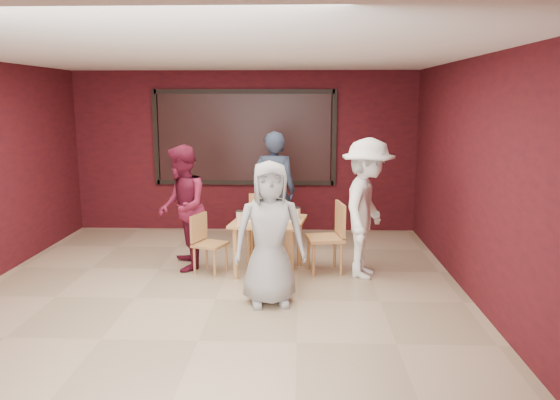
{
  "coord_description": "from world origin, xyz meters",
  "views": [
    {
      "loc": [
        0.99,
        -6.05,
        2.32
      ],
      "look_at": [
        0.71,
        1.05,
        1.0
      ],
      "focal_mm": 35.0,
      "sensor_mm": 36.0,
      "label": 1
    }
  ],
  "objects_px": {
    "chair_front": "(274,256)",
    "diner_front": "(270,234)",
    "chair_left": "(206,240)",
    "diner_right": "(367,208)",
    "diner_left": "(182,208)",
    "chair_back": "(265,222)",
    "diner_back": "(274,191)",
    "dining_table": "(269,226)",
    "chair_right": "(331,233)"
  },
  "relations": [
    {
      "from": "chair_right",
      "to": "diner_front",
      "type": "bearing_deg",
      "value": -122.24
    },
    {
      "from": "chair_front",
      "to": "chair_back",
      "type": "height_order",
      "value": "chair_back"
    },
    {
      "from": "diner_front",
      "to": "diner_right",
      "type": "bearing_deg",
      "value": 31.3
    },
    {
      "from": "dining_table",
      "to": "diner_front",
      "type": "relative_size",
      "value": 0.63
    },
    {
      "from": "chair_front",
      "to": "chair_right",
      "type": "bearing_deg",
      "value": 47.99
    },
    {
      "from": "diner_left",
      "to": "chair_back",
      "type": "bearing_deg",
      "value": 106.49
    },
    {
      "from": "chair_back",
      "to": "diner_front",
      "type": "xyz_separation_m",
      "value": [
        0.18,
        -1.93,
        0.3
      ]
    },
    {
      "from": "chair_back",
      "to": "diner_left",
      "type": "distance_m",
      "value": 1.31
    },
    {
      "from": "chair_front",
      "to": "diner_right",
      "type": "relative_size",
      "value": 0.43
    },
    {
      "from": "chair_right",
      "to": "diner_left",
      "type": "relative_size",
      "value": 0.56
    },
    {
      "from": "diner_right",
      "to": "diner_front",
      "type": "bearing_deg",
      "value": 148.78
    },
    {
      "from": "dining_table",
      "to": "diner_left",
      "type": "bearing_deg",
      "value": 173.89
    },
    {
      "from": "dining_table",
      "to": "chair_front",
      "type": "height_order",
      "value": "dining_table"
    },
    {
      "from": "chair_back",
      "to": "diner_back",
      "type": "relative_size",
      "value": 0.51
    },
    {
      "from": "diner_left",
      "to": "diner_right",
      "type": "height_order",
      "value": "diner_right"
    },
    {
      "from": "chair_left",
      "to": "chair_back",
      "type": "bearing_deg",
      "value": 47.06
    },
    {
      "from": "chair_back",
      "to": "diner_left",
      "type": "xyz_separation_m",
      "value": [
        -1.09,
        -0.65,
        0.33
      ]
    },
    {
      "from": "chair_back",
      "to": "diner_back",
      "type": "xyz_separation_m",
      "value": [
        0.11,
        0.39,
        0.39
      ]
    },
    {
      "from": "chair_back",
      "to": "chair_front",
      "type": "bearing_deg",
      "value": -82.18
    },
    {
      "from": "chair_right",
      "to": "diner_right",
      "type": "height_order",
      "value": "diner_right"
    },
    {
      "from": "chair_front",
      "to": "chair_back",
      "type": "bearing_deg",
      "value": 97.82
    },
    {
      "from": "chair_right",
      "to": "diner_back",
      "type": "relative_size",
      "value": 0.52
    },
    {
      "from": "diner_back",
      "to": "diner_right",
      "type": "bearing_deg",
      "value": 138.94
    },
    {
      "from": "diner_front",
      "to": "diner_back",
      "type": "relative_size",
      "value": 0.9
    },
    {
      "from": "chair_right",
      "to": "chair_left",
      "type": "bearing_deg",
      "value": -177.59
    },
    {
      "from": "dining_table",
      "to": "diner_right",
      "type": "bearing_deg",
      "value": -5.06
    },
    {
      "from": "chair_left",
      "to": "diner_left",
      "type": "xyz_separation_m",
      "value": [
        -0.34,
        0.16,
        0.41
      ]
    },
    {
      "from": "chair_front",
      "to": "diner_left",
      "type": "height_order",
      "value": "diner_left"
    },
    {
      "from": "chair_back",
      "to": "chair_right",
      "type": "height_order",
      "value": "chair_right"
    },
    {
      "from": "dining_table",
      "to": "diner_right",
      "type": "relative_size",
      "value": 0.57
    },
    {
      "from": "chair_left",
      "to": "chair_right",
      "type": "relative_size",
      "value": 0.83
    },
    {
      "from": "diner_left",
      "to": "chair_right",
      "type": "bearing_deg",
      "value": 73.41
    },
    {
      "from": "chair_front",
      "to": "chair_left",
      "type": "height_order",
      "value": "chair_left"
    },
    {
      "from": "chair_front",
      "to": "diner_right",
      "type": "xyz_separation_m",
      "value": [
        1.18,
        0.65,
        0.47
      ]
    },
    {
      "from": "diner_left",
      "to": "diner_right",
      "type": "distance_m",
      "value": 2.49
    },
    {
      "from": "chair_back",
      "to": "diner_left",
      "type": "relative_size",
      "value": 0.54
    },
    {
      "from": "dining_table",
      "to": "diner_front",
      "type": "bearing_deg",
      "value": -86.01
    },
    {
      "from": "dining_table",
      "to": "chair_right",
      "type": "xyz_separation_m",
      "value": [
        0.83,
        0.04,
        -0.1
      ]
    },
    {
      "from": "diner_front",
      "to": "chair_left",
      "type": "bearing_deg",
      "value": 120.22
    },
    {
      "from": "chair_back",
      "to": "diner_front",
      "type": "bearing_deg",
      "value": -84.66
    },
    {
      "from": "chair_left",
      "to": "diner_front",
      "type": "height_order",
      "value": "diner_front"
    },
    {
      "from": "chair_front",
      "to": "chair_left",
      "type": "relative_size",
      "value": 0.99
    },
    {
      "from": "dining_table",
      "to": "chair_left",
      "type": "height_order",
      "value": "dining_table"
    },
    {
      "from": "chair_front",
      "to": "diner_front",
      "type": "bearing_deg",
      "value": -94.49
    },
    {
      "from": "diner_right",
      "to": "diner_left",
      "type": "bearing_deg",
      "value": 102.5
    },
    {
      "from": "chair_left",
      "to": "diner_front",
      "type": "distance_m",
      "value": 1.5
    },
    {
      "from": "chair_left",
      "to": "diner_front",
      "type": "xyz_separation_m",
      "value": [
        0.93,
        -1.12,
        0.38
      ]
    },
    {
      "from": "dining_table",
      "to": "diner_front",
      "type": "height_order",
      "value": "diner_front"
    },
    {
      "from": "chair_front",
      "to": "diner_front",
      "type": "height_order",
      "value": "diner_front"
    },
    {
      "from": "chair_front",
      "to": "diner_right",
      "type": "bearing_deg",
      "value": 28.83
    }
  ]
}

